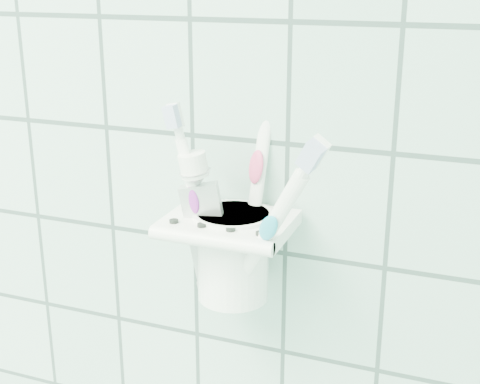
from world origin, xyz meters
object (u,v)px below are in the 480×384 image
object	(u,v)px
toothbrush_blue	(244,173)
toothbrush_orange	(232,185)
cup	(233,251)
holder_bracket	(230,225)
toothpaste_tube	(218,212)
toothbrush_pink	(215,200)

from	to	relation	value
toothbrush_blue	toothbrush_orange	world-z (taller)	toothbrush_blue
cup	toothbrush_blue	size ratio (longest dim) A/B	0.38
cup	toothbrush_blue	bearing A→B (deg)	49.85
holder_bracket	cup	size ratio (longest dim) A/B	1.33
holder_bracket	toothpaste_tube	distance (m)	0.02
toothbrush_orange	toothpaste_tube	xyz separation A→B (m)	(-0.02, 0.00, -0.03)
cup	toothbrush_orange	distance (m)	0.07
toothbrush_blue	toothpaste_tube	size ratio (longest dim) A/B	1.58
toothbrush_pink	toothbrush_orange	xyz separation A→B (m)	(0.02, 0.00, 0.01)
toothbrush_blue	toothbrush_orange	distance (m)	0.02
toothbrush_orange	toothpaste_tube	distance (m)	0.03
toothbrush_orange	toothpaste_tube	size ratio (longest dim) A/B	1.42
holder_bracket	toothbrush_blue	distance (m)	0.05
cup	toothbrush_pink	size ratio (longest dim) A/B	0.47
cup	toothbrush_pink	xyz separation A→B (m)	(-0.01, -0.01, 0.05)
toothbrush_pink	toothbrush_orange	world-z (taller)	toothbrush_orange
cup	toothbrush_orange	size ratio (longest dim) A/B	0.43
cup	toothbrush_orange	bearing A→B (deg)	-71.92
toothbrush_pink	toothbrush_orange	bearing A→B (deg)	19.65
holder_bracket	toothbrush_orange	world-z (taller)	toothbrush_orange
toothbrush_pink	toothbrush_blue	world-z (taller)	toothbrush_blue
toothbrush_pink	toothpaste_tube	distance (m)	0.01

